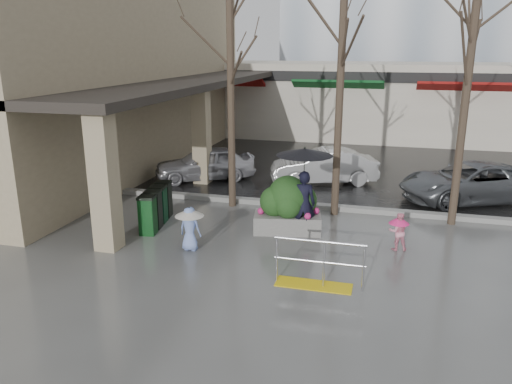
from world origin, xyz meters
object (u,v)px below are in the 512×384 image
at_px(tree_west, 230,37).
at_px(woman, 304,181).
at_px(planter, 288,205).
at_px(car_c, 471,182).
at_px(tree_mideast, 472,45).
at_px(child_pink, 398,229).
at_px(car_a, 205,163).
at_px(tree_midwest, 343,31).
at_px(car_b, 324,166).
at_px(handrail, 317,269).
at_px(child_blue, 190,224).
at_px(news_boxes, 156,207).

relative_size(tree_west, woman, 2.85).
bearing_deg(planter, car_c, 39.49).
bearing_deg(tree_mideast, child_pink, -122.56).
distance_m(tree_west, car_a, 5.63).
xyz_separation_m(tree_west, woman, (2.57, -1.95, -3.59)).
relative_size(woman, car_c, 0.53).
height_order(tree_west, planter, tree_west).
relative_size(tree_midwest, car_b, 1.83).
height_order(tree_midwest, car_a, tree_midwest).
bearing_deg(tree_west, handrail, -55.01).
relative_size(tree_mideast, planter, 3.40).
bearing_deg(woman, car_b, -93.99).
xyz_separation_m(tree_mideast, child_blue, (-6.42, -3.67, -4.18)).
height_order(planter, news_boxes, planter).
bearing_deg(woman, car_c, -142.66).
bearing_deg(car_a, car_c, 58.79).
relative_size(tree_mideast, news_boxes, 3.35).
relative_size(news_boxes, car_b, 0.51).
height_order(planter, car_b, planter).
xyz_separation_m(planter, news_boxes, (-3.66, -0.44, -0.21)).
height_order(tree_midwest, car_c, tree_midwest).
xyz_separation_m(tree_west, tree_midwest, (3.20, 0.00, 0.15)).
bearing_deg(car_b, woman, -17.26).
distance_m(child_pink, child_blue, 5.10).
xyz_separation_m(tree_midwest, planter, (-1.07, -1.78, -4.49)).
height_order(child_pink, child_blue, child_blue).
distance_m(child_pink, news_boxes, 6.53).
distance_m(tree_west, child_pink, 7.15).
distance_m(tree_west, tree_mideast, 6.50).
xyz_separation_m(child_pink, car_c, (2.29, 4.82, 0.09)).
bearing_deg(tree_midwest, car_a, 151.27).
relative_size(handrail, tree_mideast, 0.29).
xyz_separation_m(tree_midwest, woman, (-0.63, -1.95, -3.74)).
bearing_deg(car_c, tree_mideast, -41.65).
bearing_deg(child_pink, tree_mideast, -133.64).
bearing_deg(car_a, tree_mideast, 42.53).
distance_m(child_blue, planter, 2.80).
distance_m(news_boxes, car_c, 9.98).
distance_m(tree_midwest, tree_mideast, 3.32).
xyz_separation_m(tree_west, planter, (2.13, -1.78, -4.34)).
bearing_deg(handrail, child_blue, 160.99).
relative_size(tree_midwest, news_boxes, 3.60).
bearing_deg(news_boxes, tree_mideast, 7.05).
xyz_separation_m(tree_west, car_b, (2.40, 3.48, -4.45)).
bearing_deg(handrail, tree_mideast, 56.81).
bearing_deg(handrail, planter, 112.09).
relative_size(child_blue, car_c, 0.24).
xyz_separation_m(tree_midwest, child_pink, (1.80, -2.35, -4.69)).
bearing_deg(child_blue, car_b, -104.74).
height_order(tree_west, child_blue, tree_west).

